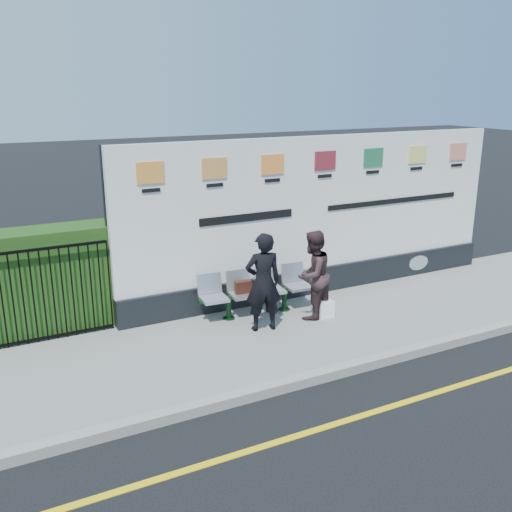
{
  "coord_description": "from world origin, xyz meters",
  "views": [
    {
      "loc": [
        -5.38,
        -5.0,
        4.0
      ],
      "look_at": [
        -1.24,
        3.15,
        1.25
      ],
      "focal_mm": 40.0,
      "sensor_mm": 36.0,
      "label": 1
    }
  ],
  "objects_px": {
    "bench": "(257,303)",
    "woman_right": "(313,275)",
    "billboard": "(321,226)",
    "woman_left": "(263,282)"
  },
  "relations": [
    {
      "from": "woman_right",
      "to": "bench",
      "type": "bearing_deg",
      "value": -59.23
    },
    {
      "from": "billboard",
      "to": "woman_right",
      "type": "bearing_deg",
      "value": -128.16
    },
    {
      "from": "bench",
      "to": "woman_left",
      "type": "xyz_separation_m",
      "value": [
        -0.21,
        -0.62,
        0.61
      ]
    },
    {
      "from": "billboard",
      "to": "woman_right",
      "type": "relative_size",
      "value": 5.17
    },
    {
      "from": "woman_left",
      "to": "bench",
      "type": "bearing_deg",
      "value": -98.52
    },
    {
      "from": "bench",
      "to": "woman_right",
      "type": "height_order",
      "value": "woman_right"
    },
    {
      "from": "billboard",
      "to": "bench",
      "type": "relative_size",
      "value": 3.95
    },
    {
      "from": "billboard",
      "to": "bench",
      "type": "distance_m",
      "value": 2.03
    },
    {
      "from": "woman_right",
      "to": "billboard",
      "type": "bearing_deg",
      "value": -152.83
    },
    {
      "from": "bench",
      "to": "woman_left",
      "type": "relative_size",
      "value": 1.23
    }
  ]
}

